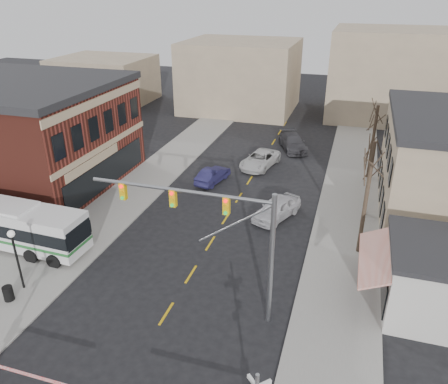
{
  "coord_description": "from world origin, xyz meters",
  "views": [
    {
      "loc": [
        9.07,
        -16.02,
        17.4
      ],
      "look_at": [
        0.53,
        11.76,
        3.5
      ],
      "focal_mm": 35.0,
      "sensor_mm": 36.0,
      "label": 1
    }
  ],
  "objects_px": {
    "traffic_signal_mast": "(220,225)",
    "pedestrian_far": "(64,223)",
    "car_b": "(213,175)",
    "transit_bus": "(5,223)",
    "car_a": "(277,208)",
    "car_c": "(260,160)",
    "car_d": "(293,142)",
    "pedestrian_near": "(62,245)",
    "trash_bin": "(8,293)",
    "street_lamp": "(14,247)"
  },
  "relations": [
    {
      "from": "traffic_signal_mast",
      "to": "pedestrian_far",
      "type": "xyz_separation_m",
      "value": [
        -13.96,
        4.77,
        -4.78
      ]
    },
    {
      "from": "traffic_signal_mast",
      "to": "car_b",
      "type": "distance_m",
      "value": 19.09
    },
    {
      "from": "transit_bus",
      "to": "car_b",
      "type": "distance_m",
      "value": 18.55
    },
    {
      "from": "car_a",
      "to": "car_c",
      "type": "distance_m",
      "value": 11.06
    },
    {
      "from": "car_d",
      "to": "pedestrian_far",
      "type": "relative_size",
      "value": 3.42
    },
    {
      "from": "pedestrian_near",
      "to": "pedestrian_far",
      "type": "height_order",
      "value": "pedestrian_near"
    },
    {
      "from": "car_d",
      "to": "car_c",
      "type": "bearing_deg",
      "value": -133.8
    },
    {
      "from": "trash_bin",
      "to": "car_b",
      "type": "relative_size",
      "value": 0.21
    },
    {
      "from": "car_a",
      "to": "car_d",
      "type": "xyz_separation_m",
      "value": [
        -1.33,
        16.75,
        -0.0
      ]
    },
    {
      "from": "transit_bus",
      "to": "car_b",
      "type": "xyz_separation_m",
      "value": [
        10.74,
        15.08,
        -1.1
      ]
    },
    {
      "from": "trash_bin",
      "to": "car_a",
      "type": "distance_m",
      "value": 20.23
    },
    {
      "from": "street_lamp",
      "to": "car_a",
      "type": "height_order",
      "value": "street_lamp"
    },
    {
      "from": "traffic_signal_mast",
      "to": "car_a",
      "type": "relative_size",
      "value": 2.07
    },
    {
      "from": "car_b",
      "to": "street_lamp",
      "type": "bearing_deg",
      "value": 83.81
    },
    {
      "from": "pedestrian_far",
      "to": "car_a",
      "type": "bearing_deg",
      "value": -26.99
    },
    {
      "from": "car_c",
      "to": "pedestrian_far",
      "type": "relative_size",
      "value": 3.33
    },
    {
      "from": "car_a",
      "to": "pedestrian_near",
      "type": "height_order",
      "value": "pedestrian_near"
    },
    {
      "from": "car_c",
      "to": "car_d",
      "type": "height_order",
      "value": "car_d"
    },
    {
      "from": "car_b",
      "to": "pedestrian_far",
      "type": "bearing_deg",
      "value": 70.22
    },
    {
      "from": "car_b",
      "to": "pedestrian_near",
      "type": "xyz_separation_m",
      "value": [
        -5.85,
        -15.45,
        0.35
      ]
    },
    {
      "from": "transit_bus",
      "to": "car_d",
      "type": "relative_size",
      "value": 2.15
    },
    {
      "from": "trash_bin",
      "to": "car_a",
      "type": "height_order",
      "value": "car_a"
    },
    {
      "from": "car_c",
      "to": "car_b",
      "type": "bearing_deg",
      "value": -111.63
    },
    {
      "from": "trash_bin",
      "to": "car_c",
      "type": "bearing_deg",
      "value": 69.25
    },
    {
      "from": "traffic_signal_mast",
      "to": "street_lamp",
      "type": "bearing_deg",
      "value": -171.88
    },
    {
      "from": "transit_bus",
      "to": "traffic_signal_mast",
      "type": "height_order",
      "value": "traffic_signal_mast"
    },
    {
      "from": "car_a",
      "to": "car_b",
      "type": "distance_m",
      "value": 8.91
    },
    {
      "from": "street_lamp",
      "to": "car_b",
      "type": "xyz_separation_m",
      "value": [
        6.19,
        19.1,
        -2.36
      ]
    },
    {
      "from": "street_lamp",
      "to": "pedestrian_far",
      "type": "xyz_separation_m",
      "value": [
        -1.52,
        6.54,
        -2.11
      ]
    },
    {
      "from": "street_lamp",
      "to": "transit_bus",
      "type": "bearing_deg",
      "value": 138.63
    },
    {
      "from": "car_b",
      "to": "pedestrian_far",
      "type": "distance_m",
      "value": 14.74
    },
    {
      "from": "traffic_signal_mast",
      "to": "pedestrian_far",
      "type": "relative_size",
      "value": 6.04
    },
    {
      "from": "trash_bin",
      "to": "transit_bus",
      "type": "bearing_deg",
      "value": 130.88
    },
    {
      "from": "car_a",
      "to": "pedestrian_near",
      "type": "relative_size",
      "value": 2.59
    },
    {
      "from": "street_lamp",
      "to": "trash_bin",
      "type": "bearing_deg",
      "value": -91.15
    },
    {
      "from": "trash_bin",
      "to": "pedestrian_far",
      "type": "bearing_deg",
      "value": 100.92
    },
    {
      "from": "street_lamp",
      "to": "pedestrian_far",
      "type": "relative_size",
      "value": 2.4
    },
    {
      "from": "transit_bus",
      "to": "traffic_signal_mast",
      "type": "bearing_deg",
      "value": -7.51
    },
    {
      "from": "transit_bus",
      "to": "car_c",
      "type": "xyz_separation_m",
      "value": [
        14.2,
        20.28,
        -1.04
      ]
    },
    {
      "from": "transit_bus",
      "to": "car_a",
      "type": "bearing_deg",
      "value": 28.8
    },
    {
      "from": "transit_bus",
      "to": "car_b",
      "type": "bearing_deg",
      "value": 54.54
    },
    {
      "from": "car_a",
      "to": "car_b",
      "type": "xyz_separation_m",
      "value": [
        -7.23,
        5.2,
        -0.12
      ]
    },
    {
      "from": "transit_bus",
      "to": "trash_bin",
      "type": "distance_m",
      "value": 7.04
    },
    {
      "from": "street_lamp",
      "to": "car_b",
      "type": "height_order",
      "value": "street_lamp"
    },
    {
      "from": "car_d",
      "to": "trash_bin",
      "type": "bearing_deg",
      "value": -133.56
    },
    {
      "from": "traffic_signal_mast",
      "to": "car_a",
      "type": "height_order",
      "value": "traffic_signal_mast"
    },
    {
      "from": "traffic_signal_mast",
      "to": "car_b",
      "type": "xyz_separation_m",
      "value": [
        -6.25,
        17.32,
        -5.02
      ]
    },
    {
      "from": "street_lamp",
      "to": "car_a",
      "type": "distance_m",
      "value": 19.45
    },
    {
      "from": "traffic_signal_mast",
      "to": "car_a",
      "type": "distance_m",
      "value": 13.11
    },
    {
      "from": "traffic_signal_mast",
      "to": "car_d",
      "type": "distance_m",
      "value": 29.28
    }
  ]
}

